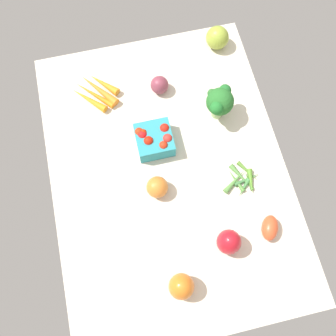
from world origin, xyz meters
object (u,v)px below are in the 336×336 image
at_px(roma_tomato, 270,228).
at_px(berry_basket, 154,139).
at_px(bell_pepper_orange, 181,286).
at_px(bell_pepper_red, 229,242).
at_px(carrot_bunch, 97,91).
at_px(broccoli_head, 220,102).
at_px(heirloom_tomato_green, 217,38).
at_px(red_onion_center, 160,85).
at_px(heirloom_tomato_orange, 157,187).
at_px(okra_pile, 243,180).

relative_size(roma_tomato, berry_basket, 0.67).
height_order(bell_pepper_orange, roma_tomato, bell_pepper_orange).
xyz_separation_m(bell_pepper_red, carrot_bunch, (-0.61, -0.30, -0.03)).
xyz_separation_m(broccoli_head, berry_basket, (0.06, -0.23, -0.05)).
relative_size(heirloom_tomato_green, red_onion_center, 1.32).
distance_m(bell_pepper_red, broccoli_head, 0.45).
height_order(berry_basket, red_onion_center, berry_basket).
height_order(heirloom_tomato_orange, red_onion_center, heirloom_tomato_orange).
height_order(roma_tomato, red_onion_center, red_onion_center).
bearing_deg(broccoli_head, bell_pepper_orange, -25.83).
height_order(heirloom_tomato_green, bell_pepper_red, bell_pepper_red).
distance_m(bell_pepper_red, red_onion_center, 0.58).
relative_size(heirloom_tomato_green, broccoli_head, 0.63).
relative_size(carrot_bunch, roma_tomato, 2.18).
relative_size(bell_pepper_red, broccoli_head, 0.72).
height_order(heirloom_tomato_orange, carrot_bunch, heirloom_tomato_orange).
height_order(bell_pepper_red, carrot_bunch, bell_pepper_red).
bearing_deg(broccoli_head, heirloom_tomato_green, 164.92).
height_order(bell_pepper_orange, carrot_bunch, bell_pepper_orange).
relative_size(heirloom_tomato_green, bell_pepper_orange, 0.89).
bearing_deg(bell_pepper_orange, broccoli_head, 154.17).
relative_size(heirloom_tomato_green, carrot_bunch, 0.48).
distance_m(carrot_bunch, roma_tomato, 0.74).
bearing_deg(bell_pepper_red, bell_pepper_orange, -61.48).
bearing_deg(red_onion_center, carrot_bunch, -99.26).
distance_m(heirloom_tomato_green, broccoli_head, 0.29).
bearing_deg(roma_tomato, heirloom_tomato_green, 22.25).
bearing_deg(heirloom_tomato_green, heirloom_tomato_orange, -33.72).
height_order(bell_pepper_red, red_onion_center, bell_pepper_red).
distance_m(bell_pepper_orange, okra_pile, 0.39).
xyz_separation_m(roma_tomato, okra_pile, (-0.17, -0.03, -0.02)).
bearing_deg(carrot_bunch, broccoli_head, 65.92).
height_order(heirloom_tomato_green, heirloom_tomato_orange, heirloom_tomato_green).
xyz_separation_m(heirloom_tomato_orange, carrot_bunch, (-0.39, -0.13, -0.02)).
relative_size(heirloom_tomato_orange, roma_tomato, 0.87).
height_order(roma_tomato, berry_basket, berry_basket).
bearing_deg(red_onion_center, bell_pepper_orange, -7.23).
bearing_deg(bell_pepper_orange, heirloom_tomato_green, 157.70).
xyz_separation_m(bell_pepper_red, heirloom_tomato_orange, (-0.21, -0.17, -0.01)).
distance_m(roma_tomato, berry_basket, 0.46).
bearing_deg(broccoli_head, roma_tomato, 6.55).
height_order(heirloom_tomato_orange, okra_pile, heirloom_tomato_orange).
xyz_separation_m(carrot_bunch, okra_pile, (0.42, 0.41, -0.01)).
distance_m(bell_pepper_orange, carrot_bunch, 0.71).
xyz_separation_m(bell_pepper_red, broccoli_head, (-0.44, 0.09, 0.04)).
relative_size(roma_tomato, okra_pile, 0.58).
bearing_deg(berry_basket, bell_pepper_red, 20.88).
xyz_separation_m(heirloom_tomato_green, bell_pepper_orange, (0.80, -0.33, 0.00)).
relative_size(broccoli_head, carrot_bunch, 0.76).
bearing_deg(heirloom_tomato_orange, carrot_bunch, -161.73).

